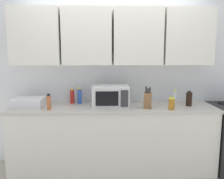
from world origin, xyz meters
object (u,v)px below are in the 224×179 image
at_px(microwave, 110,96).
at_px(bottle_blue_cleaner, 80,96).
at_px(bottle_amber_vinegar, 172,104).
at_px(dish_rack, 29,102).
at_px(knife_block, 148,100).
at_px(bottle_spice_jar, 49,102).
at_px(bottle_clear_tall, 175,98).
at_px(bottle_soy_dark, 189,99).
at_px(bottle_red_sauce, 72,97).

relative_size(microwave, bottle_blue_cleaner, 2.10).
distance_m(bottle_amber_vinegar, bottle_blue_cleaner, 1.26).
distance_m(dish_rack, knife_block, 1.57).
height_order(knife_block, bottle_spice_jar, knife_block).
xyz_separation_m(microwave, bottle_amber_vinegar, (0.77, -0.20, -0.07)).
bearing_deg(bottle_amber_vinegar, bottle_clear_tall, 65.79).
xyz_separation_m(microwave, bottle_blue_cleaner, (-0.43, 0.17, -0.03)).
bearing_deg(bottle_clear_tall, bottle_amber_vinegar, -114.21).
distance_m(bottle_amber_vinegar, bottle_spice_jar, 1.55).
distance_m(microwave, bottle_soy_dark, 1.06).
height_order(bottle_soy_dark, bottle_amber_vinegar, bottle_soy_dark).
bearing_deg(knife_block, bottle_spice_jar, -177.12).
height_order(knife_block, bottle_amber_vinegar, knife_block).
height_order(microwave, bottle_soy_dark, microwave).
distance_m(microwave, bottle_blue_cleaner, 0.46).
distance_m(bottle_red_sauce, bottle_clear_tall, 1.43).
bearing_deg(microwave, bottle_amber_vinegar, -14.88).
height_order(bottle_blue_cleaner, bottle_spice_jar, bottle_blue_cleaner).
distance_m(microwave, bottle_red_sauce, 0.57).
bearing_deg(bottle_clear_tall, dish_rack, -178.15).
bearing_deg(dish_rack, bottle_amber_vinegar, -6.24).
distance_m(bottle_amber_vinegar, bottle_clear_tall, 0.29).
distance_m(dish_rack, bottle_amber_vinegar, 1.86).
relative_size(dish_rack, bottle_red_sauce, 1.85).
height_order(microwave, bottle_clear_tall, microwave).
bearing_deg(bottle_red_sauce, bottle_clear_tall, -5.17).
relative_size(knife_block, bottle_blue_cleaner, 1.25).
bearing_deg(bottle_spice_jar, bottle_amber_vinegar, -1.15).
bearing_deg(knife_block, bottle_red_sauce, 163.56).
height_order(dish_rack, bottle_amber_vinegar, bottle_amber_vinegar).
bearing_deg(bottle_soy_dark, bottle_red_sauce, 172.75).
distance_m(knife_block, bottle_amber_vinegar, 0.31).
bearing_deg(bottle_red_sauce, bottle_amber_vinegar, -16.82).
height_order(bottle_soy_dark, bottle_clear_tall, bottle_clear_tall).
relative_size(dish_rack, bottle_soy_dark, 1.86).
bearing_deg(bottle_soy_dark, knife_block, -170.45).
bearing_deg(bottle_amber_vinegar, bottle_soy_dark, 33.57).
distance_m(dish_rack, bottle_clear_tall, 1.98).
xyz_separation_m(dish_rack, bottle_red_sauce, (0.55, 0.19, 0.04)).
relative_size(dish_rack, bottle_blue_cleaner, 1.66).
relative_size(dish_rack, bottle_clear_tall, 1.81).
bearing_deg(dish_rack, microwave, 0.11).
height_order(bottle_red_sauce, bottle_blue_cleaner, bottle_blue_cleaner).
bearing_deg(bottle_blue_cleaner, knife_block, -17.06).
xyz_separation_m(bottle_red_sauce, bottle_spice_jar, (-0.24, -0.36, -0.00)).
bearing_deg(dish_rack, bottle_red_sauce, 19.44).
relative_size(bottle_amber_vinegar, bottle_spice_jar, 0.77).
bearing_deg(microwave, bottle_blue_cleaner, 158.47).
bearing_deg(bottle_clear_tall, bottle_soy_dark, -23.61).
relative_size(dish_rack, bottle_amber_vinegar, 2.40).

